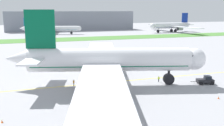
# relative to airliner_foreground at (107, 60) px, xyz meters

# --- Properties ---
(ground_plane) EXTENTS (600.00, 600.00, 0.00)m
(ground_plane) POSITION_rel_airliner_foreground_xyz_m (4.36, 0.45, -6.49)
(ground_plane) COLOR #9E9EA3
(ground_plane) RESTS_ON ground
(apron_taxi_line) EXTENTS (280.00, 0.36, 0.01)m
(apron_taxi_line) POSITION_rel_airliner_foreground_xyz_m (4.36, 2.23, -6.49)
(apron_taxi_line) COLOR yellow
(apron_taxi_line) RESTS_ON ground
(grass_median_strip) EXTENTS (320.00, 24.00, 0.10)m
(grass_median_strip) POSITION_rel_airliner_foreground_xyz_m (4.36, 110.33, -6.44)
(grass_median_strip) COLOR #4C8438
(grass_median_strip) RESTS_ON ground
(airliner_foreground) EXTENTS (49.80, 78.35, 19.14)m
(airliner_foreground) POSITION_rel_airliner_foreground_xyz_m (0.00, 0.00, 0.00)
(airliner_foreground) COLOR white
(airliner_foreground) RESTS_ON ground
(pushback_tug) EXTENTS (6.09, 3.53, 2.15)m
(pushback_tug) POSITION_rel_airliner_foreground_xyz_m (24.91, -6.95, -5.51)
(pushback_tug) COLOR #26262B
(pushback_tug) RESTS_ON ground
(ground_crew_wingwalker_port) EXTENTS (0.44, 0.49, 1.64)m
(ground_crew_wingwalker_port) POSITION_rel_airliner_foreground_xyz_m (-8.34, 1.68, -5.49)
(ground_crew_wingwalker_port) COLOR black
(ground_crew_wingwalker_port) RESTS_ON ground
(ground_crew_marshaller_front) EXTENTS (0.42, 0.48, 1.57)m
(ground_crew_marshaller_front) POSITION_rel_airliner_foreground_xyz_m (14.03, -1.61, -5.54)
(ground_crew_marshaller_front) COLOR black
(ground_crew_marshaller_front) RESTS_ON ground
(traffic_cone_near_nose) EXTENTS (0.36, 0.36, 0.58)m
(traffic_cone_near_nose) POSITION_rel_airliner_foreground_xyz_m (20.03, -17.78, -6.21)
(traffic_cone_near_nose) COLOR #F2590C
(traffic_cone_near_nose) RESTS_ON ground
(traffic_cone_port_wing) EXTENTS (0.36, 0.36, 0.58)m
(traffic_cone_port_wing) POSITION_rel_airliner_foreground_xyz_m (-23.87, -16.30, -6.21)
(traffic_cone_port_wing) COLOR #F2590C
(traffic_cone_port_wing) RESTS_ON ground
(parked_airliner_far_right) EXTENTS (47.82, 78.64, 13.29)m
(parked_airliner_far_right) POSITION_rel_airliner_foreground_xyz_m (-1.34, 150.20, -1.98)
(parked_airliner_far_right) COLOR white
(parked_airliner_far_right) RESTS_ON ground
(parked_airliner_far_outer) EXTENTS (44.33, 69.24, 16.58)m
(parked_airliner_far_outer) POSITION_rel_airliner_foreground_xyz_m (102.30, 140.43, -0.87)
(parked_airliner_far_outer) COLOR white
(parked_airliner_far_outer) RESTS_ON ground
(terminal_building) EXTENTS (119.58, 20.00, 18.00)m
(terminal_building) POSITION_rel_airliner_foreground_xyz_m (22.13, 189.35, 2.51)
(terminal_building) COLOR gray
(terminal_building) RESTS_ON ground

